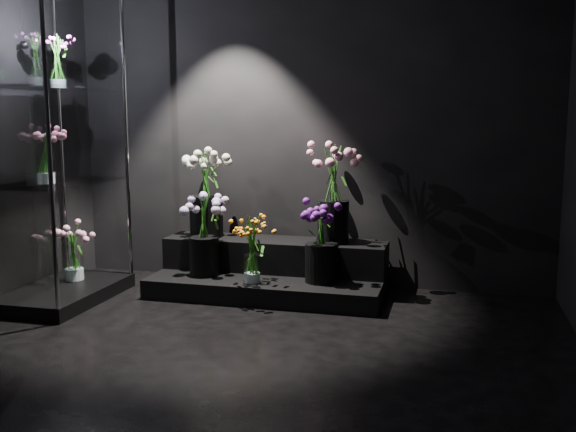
% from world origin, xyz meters
% --- Properties ---
extents(floor, '(4.00, 4.00, 0.00)m').
position_xyz_m(floor, '(0.00, 0.00, 0.00)').
color(floor, black).
rests_on(floor, ground).
extents(wall_back, '(4.00, 0.00, 4.00)m').
position_xyz_m(wall_back, '(0.00, 2.00, 1.40)').
color(wall_back, black).
rests_on(wall_back, floor).
extents(display_riser, '(1.81, 0.81, 0.40)m').
position_xyz_m(display_riser, '(-0.19, 1.64, 0.17)').
color(display_riser, black).
rests_on(display_riser, floor).
extents(display_case, '(0.64, 1.06, 2.34)m').
position_xyz_m(display_case, '(-1.66, 0.99, 1.17)').
color(display_case, black).
rests_on(display_case, floor).
extents(bouquet_orange_bells, '(0.29, 0.29, 0.51)m').
position_xyz_m(bouquet_orange_bells, '(-0.25, 1.30, 0.42)').
color(bouquet_orange_bells, white).
rests_on(bouquet_orange_bells, display_riser).
extents(bouquet_lilac, '(0.44, 0.44, 0.63)m').
position_xyz_m(bouquet_lilac, '(-0.69, 1.44, 0.53)').
color(bouquet_lilac, black).
rests_on(bouquet_lilac, display_riser).
extents(bouquet_purple, '(0.38, 0.38, 0.61)m').
position_xyz_m(bouquet_purple, '(0.25, 1.46, 0.49)').
color(bouquet_purple, black).
rests_on(bouquet_purple, display_riser).
extents(bouquet_cream_roses, '(0.43, 0.43, 0.74)m').
position_xyz_m(bouquet_cream_roses, '(-0.78, 1.74, 0.83)').
color(bouquet_cream_roses, black).
rests_on(bouquet_cream_roses, display_riser).
extents(bouquet_pink_roses, '(0.47, 0.47, 0.76)m').
position_xyz_m(bouquet_pink_roses, '(0.29, 1.75, 0.85)').
color(bouquet_pink_roses, black).
rests_on(bouquet_pink_roses, display_riser).
extents(bouquet_case_pink, '(0.33, 0.33, 0.41)m').
position_xyz_m(bouquet_case_pink, '(-1.65, 0.84, 1.13)').
color(bouquet_case_pink, white).
rests_on(bouquet_case_pink, display_case).
extents(bouquet_case_magenta, '(0.24, 0.24, 0.40)m').
position_xyz_m(bouquet_case_magenta, '(-1.71, 1.13, 1.80)').
color(bouquet_case_magenta, white).
rests_on(bouquet_case_magenta, display_case).
extents(bouquet_case_base_pink, '(0.41, 0.41, 0.45)m').
position_xyz_m(bouquet_case_base_pink, '(-1.69, 1.19, 0.35)').
color(bouquet_case_base_pink, white).
rests_on(bouquet_case_base_pink, display_case).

